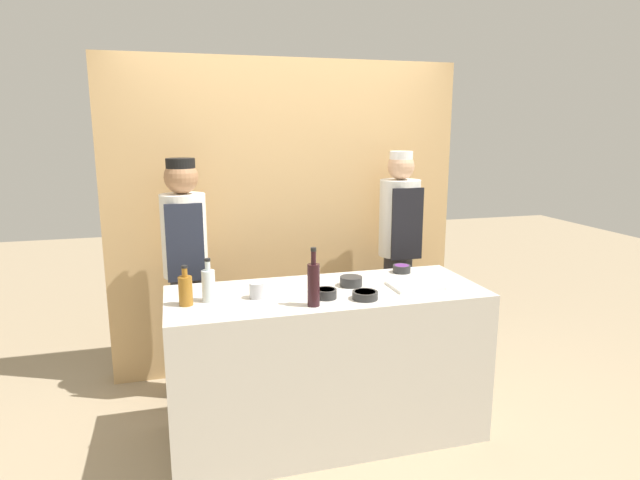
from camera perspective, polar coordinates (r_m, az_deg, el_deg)
name	(u,v)px	position (r m, az deg, el deg)	size (l,w,h in m)	color
ground_plane	(326,432)	(3.61, 0.67, -19.78)	(14.00, 14.00, 0.00)	tan
cabinet_wall	(286,217)	(4.23, -3.61, 2.43)	(2.72, 0.18, 2.40)	tan
counter	(326,363)	(3.38, 0.69, -13.01)	(1.89, 0.74, 0.94)	beige
sauce_bowl_purple	(402,268)	(3.64, 8.70, -3.01)	(0.12, 0.12, 0.05)	#2D2D2D
sauce_bowl_white	(351,281)	(3.31, 3.33, -4.35)	(0.14, 0.14, 0.06)	#2D2D2D
sauce_bowl_orange	(365,295)	(3.06, 4.83, -5.84)	(0.15, 0.15, 0.04)	#2D2D2D
sauce_bowl_brown	(326,293)	(3.07, 0.64, -5.68)	(0.12, 0.12, 0.05)	#2D2D2D
cutting_board	(415,285)	(3.33, 10.07, -4.79)	(0.30, 0.24, 0.02)	white
bottle_wine	(314,283)	(2.91, -0.69, -4.63)	(0.07, 0.07, 0.33)	black
bottle_clear	(208,285)	(3.06, -11.81, -4.67)	(0.07, 0.07, 0.25)	silver
bottle_amber	(186,290)	(3.02, -14.15, -5.17)	(0.08, 0.08, 0.22)	#9E661E
cup_steel	(257,290)	(3.09, -6.76, -5.37)	(0.08, 0.08, 0.09)	#B7B7BC
chef_left	(186,267)	(3.81, -14.11, -2.83)	(0.31, 0.31, 1.69)	#28282D
chef_right	(398,252)	(4.16, 8.36, -1.31)	(0.31, 0.31, 1.72)	#28282D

